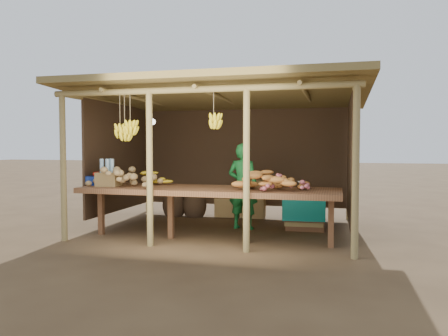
# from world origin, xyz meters

# --- Properties ---
(ground) EXTENTS (60.00, 60.00, 0.00)m
(ground) POSITION_xyz_m (0.00, 0.00, 0.00)
(ground) COLOR brown
(ground) RESTS_ON ground
(stall_structure) EXTENTS (4.70, 3.50, 2.43)m
(stall_structure) POSITION_xyz_m (-0.04, 0.05, 1.92)
(stall_structure) COLOR #9B8650
(stall_structure) RESTS_ON ground
(counter) EXTENTS (3.90, 1.05, 0.80)m
(counter) POSITION_xyz_m (0.00, -0.95, 0.74)
(counter) COLOR brown
(counter) RESTS_ON ground
(potato_heap) EXTENTS (1.18, 0.87, 0.37)m
(potato_heap) POSITION_xyz_m (-1.35, -1.04, 0.98)
(potato_heap) COLOR #987B4E
(potato_heap) RESTS_ON counter
(sweet_potato_heap) EXTENTS (1.25, 0.92, 0.36)m
(sweet_potato_heap) POSITION_xyz_m (0.92, -0.97, 0.98)
(sweet_potato_heap) COLOR #BC7530
(sweet_potato_heap) RESTS_ON counter
(onion_heap) EXTENTS (0.76, 0.54, 0.35)m
(onion_heap) POSITION_xyz_m (1.20, -1.20, 0.98)
(onion_heap) COLOR #AE555D
(onion_heap) RESTS_ON counter
(banana_pile) EXTENTS (0.61, 0.38, 0.35)m
(banana_pile) POSITION_xyz_m (-1.04, -0.64, 0.97)
(banana_pile) COLOR gold
(banana_pile) RESTS_ON counter
(tomato_basin) EXTENTS (0.39, 0.39, 0.21)m
(tomato_basin) POSITION_xyz_m (-1.90, -0.87, 0.88)
(tomato_basin) COLOR navy
(tomato_basin) RESTS_ON counter
(bottle_box) EXTENTS (0.36, 0.29, 0.43)m
(bottle_box) POSITION_xyz_m (-1.58, -1.08, 0.96)
(bottle_box) COLOR olive
(bottle_box) RESTS_ON counter
(vendor) EXTENTS (0.59, 0.44, 1.47)m
(vendor) POSITION_xyz_m (0.31, 0.09, 0.74)
(vendor) COLOR #1B7933
(vendor) RESTS_ON ground
(tarp_crate) EXTENTS (0.74, 0.65, 0.84)m
(tarp_crate) POSITION_xyz_m (1.35, 0.35, 0.35)
(tarp_crate) COLOR brown
(tarp_crate) RESTS_ON ground
(carton_stack) EXTENTS (1.01, 0.41, 0.75)m
(carton_stack) POSITION_xyz_m (0.11, 1.20, 0.33)
(carton_stack) COLOR olive
(carton_stack) RESTS_ON ground
(burlap_sacks) EXTENTS (0.92, 0.48, 0.65)m
(burlap_sacks) POSITION_xyz_m (-1.11, 1.08, 0.28)
(burlap_sacks) COLOR #483221
(burlap_sacks) RESTS_ON ground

